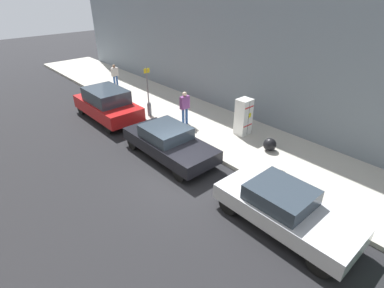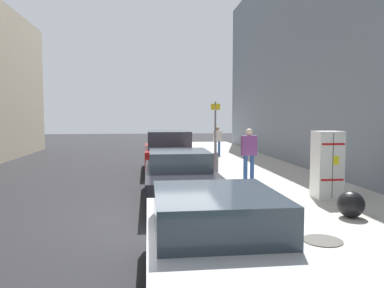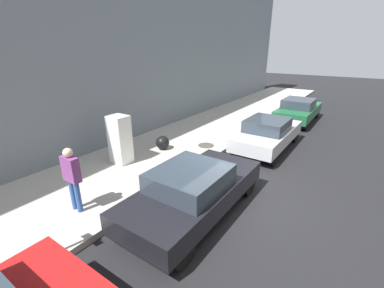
% 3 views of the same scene
% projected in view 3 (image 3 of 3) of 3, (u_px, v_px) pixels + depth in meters
% --- Properties ---
extents(ground_plane, '(80.00, 80.00, 0.00)m').
position_uv_depth(ground_plane, '(237.00, 192.00, 8.02)').
color(ground_plane, black).
extents(sidewalk_slab, '(4.38, 44.00, 0.17)m').
position_uv_depth(sidewalk_slab, '(144.00, 160.00, 10.11)').
color(sidewalk_slab, '#B2ADA0').
rests_on(sidewalk_slab, ground).
extents(building_facade_near, '(2.09, 39.60, 10.28)m').
position_uv_depth(building_facade_near, '(76.00, 23.00, 10.04)').
color(building_facade_near, slate).
rests_on(building_facade_near, ground).
extents(discarded_refrigerator, '(0.69, 0.61, 1.80)m').
position_uv_depth(discarded_refrigerator, '(120.00, 140.00, 9.42)').
color(discarded_refrigerator, white).
rests_on(discarded_refrigerator, sidewalk_slab).
extents(manhole_cover, '(0.70, 0.70, 0.02)m').
position_uv_depth(manhole_cover, '(206.00, 145.00, 11.36)').
color(manhole_cover, '#47443F').
rests_on(manhole_cover, sidewalk_slab).
extents(trash_bag, '(0.58, 0.58, 0.58)m').
position_uv_depth(trash_bag, '(163.00, 143.00, 10.89)').
color(trash_bag, black).
rests_on(trash_bag, sidewalk_slab).
extents(pedestrian_standing_near, '(0.51, 0.24, 1.78)m').
position_uv_depth(pedestrian_standing_near, '(72.00, 175.00, 6.51)').
color(pedestrian_standing_near, '#2D5193').
rests_on(pedestrian_standing_near, sidewalk_slab).
extents(parked_sedan_dark, '(1.90, 4.56, 1.40)m').
position_uv_depth(parked_sedan_dark, '(194.00, 190.00, 6.78)').
color(parked_sedan_dark, black).
rests_on(parked_sedan_dark, ground).
extents(parked_sedan_silver, '(1.82, 4.41, 1.40)m').
position_uv_depth(parked_sedan_silver, '(268.00, 133.00, 11.24)').
color(parked_sedan_silver, silver).
rests_on(parked_sedan_silver, ground).
extents(parked_sedan_green, '(1.85, 4.50, 1.40)m').
position_uv_depth(parked_sedan_green, '(298.00, 110.00, 15.45)').
color(parked_sedan_green, '#1E6038').
rests_on(parked_sedan_green, ground).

